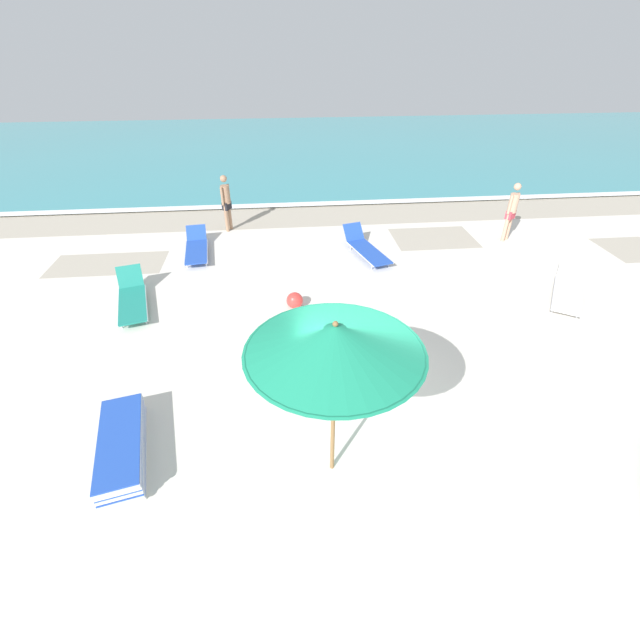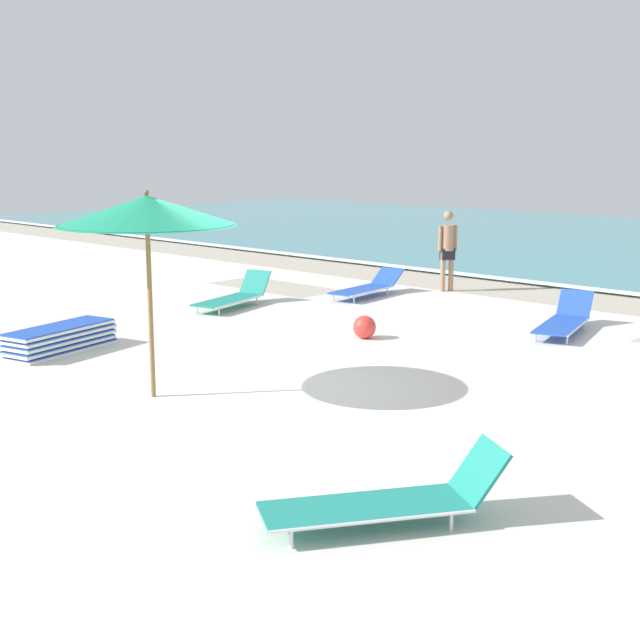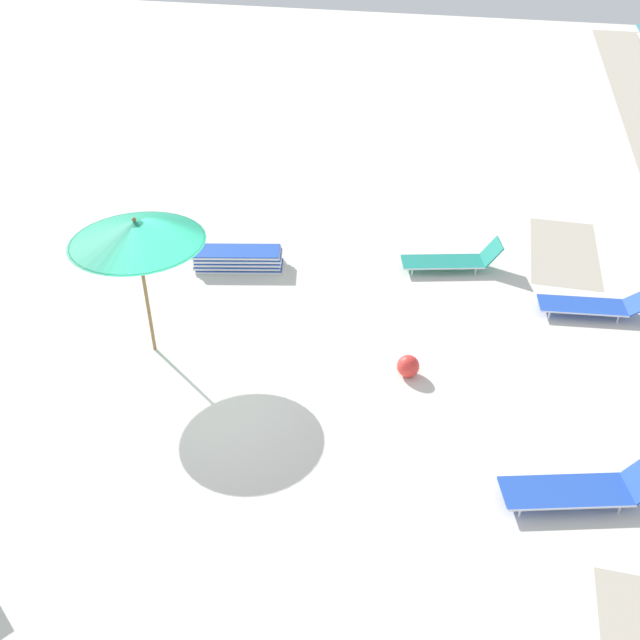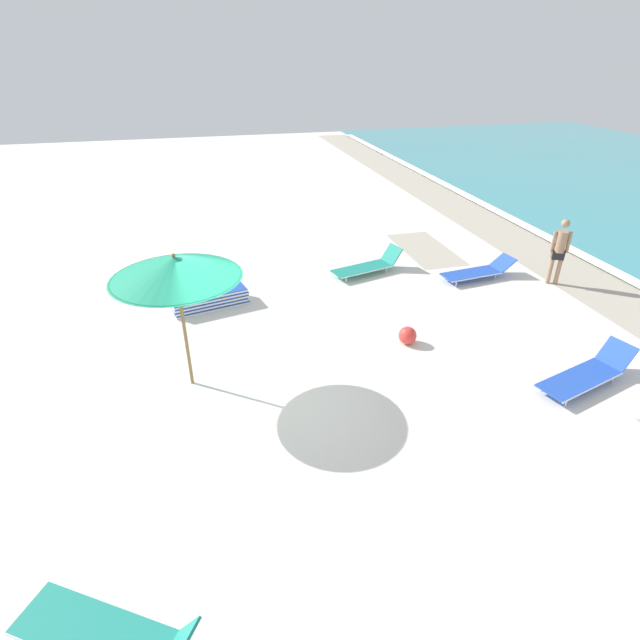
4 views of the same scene
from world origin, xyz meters
The scene contains 7 objects.
ground_plane centered at (0.00, 0.01, -0.08)m, with size 60.00×60.00×0.16m.
beach_umbrella centered at (-0.77, -1.27, 2.35)m, with size 2.22×2.22×2.61m.
lounger_stack centered at (-3.88, -0.75, 0.21)m, with size 1.01×1.97×0.41m.
sun_lounger_under_umbrella centered at (1.09, 5.91, 0.22)m, with size 1.16×2.20×0.61m.
sun_lounger_near_water_left centered at (-3.77, 6.45, 0.21)m, with size 0.84×2.13×0.50m.
sun_lounger_mid_beach_solo centered at (-4.87, 3.67, 0.22)m, with size 1.11×2.12×0.63m.
beach_ball centered at (-1.09, 3.23, 0.19)m, with size 0.39×0.39×0.39m.
Camera 3 is at (8.47, 3.97, 7.67)m, focal length 40.00 mm.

